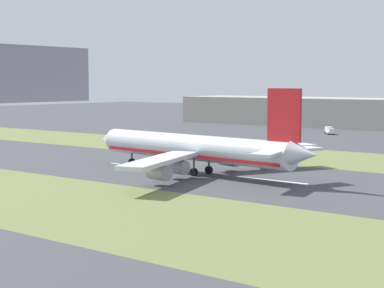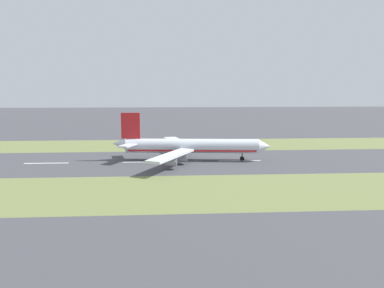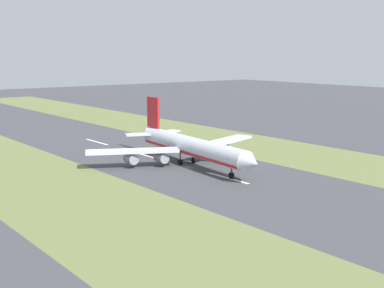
% 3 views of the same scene
% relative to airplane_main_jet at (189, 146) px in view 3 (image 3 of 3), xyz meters
% --- Properties ---
extents(ground_plane, '(800.00, 800.00, 0.00)m').
position_rel_airplane_main_jet_xyz_m(ground_plane, '(2.68, 2.70, -6.02)').
color(ground_plane, '#424247').
extents(grass_median_west, '(40.00, 600.00, 0.01)m').
position_rel_airplane_main_jet_xyz_m(grass_median_west, '(-42.32, 2.70, -6.02)').
color(grass_median_west, olive).
rests_on(grass_median_west, ground).
extents(grass_median_east, '(40.00, 600.00, 0.01)m').
position_rel_airplane_main_jet_xyz_m(grass_median_east, '(47.68, 2.70, -6.02)').
color(grass_median_east, olive).
rests_on(grass_median_east, ground).
extents(centreline_dash_near, '(1.20, 18.00, 0.01)m').
position_rel_airplane_main_jet_xyz_m(centreline_dash_near, '(2.68, -58.10, -6.01)').
color(centreline_dash_near, silver).
rests_on(centreline_dash_near, ground).
extents(centreline_dash_mid, '(1.20, 18.00, 0.01)m').
position_rel_airplane_main_jet_xyz_m(centreline_dash_mid, '(2.68, -18.10, -6.01)').
color(centreline_dash_mid, silver).
rests_on(centreline_dash_mid, ground).
extents(centreline_dash_far, '(1.20, 18.00, 0.01)m').
position_rel_airplane_main_jet_xyz_m(centreline_dash_far, '(2.68, 21.90, -6.01)').
color(centreline_dash_far, silver).
rests_on(centreline_dash_far, ground).
extents(airplane_main_jet, '(63.83, 67.22, 20.20)m').
position_rel_airplane_main_jet_xyz_m(airplane_main_jet, '(0.00, 0.00, 0.00)').
color(airplane_main_jet, silver).
rests_on(airplane_main_jet, ground).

